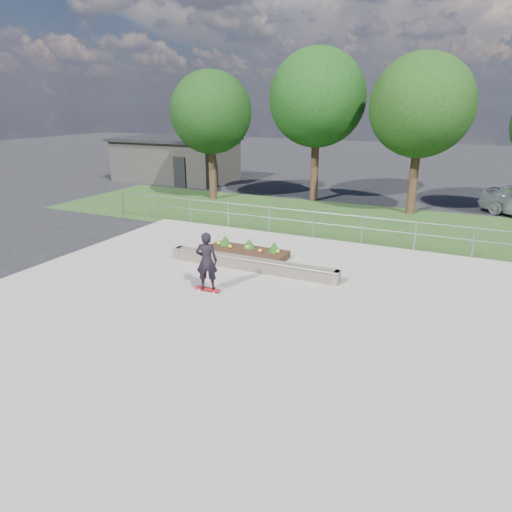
# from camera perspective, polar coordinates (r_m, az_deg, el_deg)

# --- Properties ---
(ground) EXTENTS (120.00, 120.00, 0.00)m
(ground) POSITION_cam_1_polar(r_m,az_deg,el_deg) (12.63, -3.75, -6.58)
(ground) COLOR black
(ground) RESTS_ON ground
(grass_verge) EXTENTS (30.00, 8.00, 0.02)m
(grass_verge) POSITION_cam_1_polar(r_m,az_deg,el_deg) (22.35, 10.00, 4.44)
(grass_verge) COLOR #25431B
(grass_verge) RESTS_ON ground
(concrete_slab) EXTENTS (15.00, 15.00, 0.06)m
(concrete_slab) POSITION_cam_1_polar(r_m,az_deg,el_deg) (12.62, -3.75, -6.46)
(concrete_slab) COLOR gray
(concrete_slab) RESTS_ON ground
(fence) EXTENTS (20.06, 0.06, 1.20)m
(fence) POSITION_cam_1_polar(r_m,az_deg,el_deg) (18.91, 7.24, 4.37)
(fence) COLOR gray
(fence) RESTS_ON ground
(building) EXTENTS (8.40, 5.40, 3.00)m
(building) POSITION_cam_1_polar(r_m,az_deg,el_deg) (34.37, -9.95, 11.87)
(building) COLOR #2D2B28
(building) RESTS_ON ground
(tree_far_left) EXTENTS (4.55, 4.55, 7.15)m
(tree_far_left) POSITION_cam_1_polar(r_m,az_deg,el_deg) (26.70, -5.66, 17.40)
(tree_far_left) COLOR #352115
(tree_far_left) RESTS_ON ground
(tree_mid_left) EXTENTS (5.25, 5.25, 8.25)m
(tree_mid_left) POSITION_cam_1_polar(r_m,az_deg,el_deg) (26.25, 7.67, 18.95)
(tree_mid_left) COLOR #331D14
(tree_mid_left) RESTS_ON ground
(tree_mid_right) EXTENTS (4.90, 4.90, 7.70)m
(tree_mid_right) POSITION_cam_1_polar(r_m,az_deg,el_deg) (24.11, 19.96, 17.21)
(tree_mid_right) COLOR #352115
(tree_mid_right) RESTS_ON ground
(grind_ledge) EXTENTS (6.00, 0.44, 0.43)m
(grind_ledge) POSITION_cam_1_polar(r_m,az_deg,el_deg) (15.20, -0.56, -1.02)
(grind_ledge) COLOR brown
(grind_ledge) RESTS_ON concrete_slab
(planter_bed) EXTENTS (3.00, 1.20, 0.61)m
(planter_bed) POSITION_cam_1_polar(r_m,az_deg,el_deg) (16.59, -1.18, 0.61)
(planter_bed) COLOR black
(planter_bed) RESTS_ON concrete_slab
(skateboarder) EXTENTS (0.80, 0.62, 1.81)m
(skateboarder) POSITION_cam_1_polar(r_m,az_deg,el_deg) (13.32, -6.19, -0.65)
(skateboarder) COLOR white
(skateboarder) RESTS_ON concrete_slab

